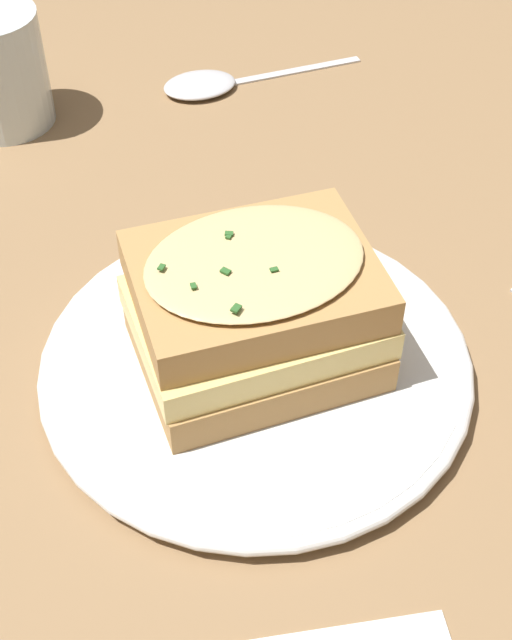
% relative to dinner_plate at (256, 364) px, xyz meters
% --- Properties ---
extents(ground_plane, '(2.40, 2.40, 0.00)m').
position_rel_dinner_plate_xyz_m(ground_plane, '(-0.02, 0.02, -0.01)').
color(ground_plane, olive).
extents(dinner_plate, '(0.26, 0.26, 0.02)m').
position_rel_dinner_plate_xyz_m(dinner_plate, '(0.00, 0.00, 0.00)').
color(dinner_plate, white).
rests_on(dinner_plate, ground_plane).
extents(sandwich, '(0.16, 0.15, 0.08)m').
position_rel_dinner_plate_xyz_m(sandwich, '(-0.00, 0.00, 0.04)').
color(sandwich, '#B2844C').
rests_on(sandwich, dinner_plate).
extents(spoon, '(0.18, 0.09, 0.01)m').
position_rel_dinner_plate_xyz_m(spoon, '(-0.05, 0.32, -0.00)').
color(spoon, silver).
rests_on(spoon, ground_plane).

